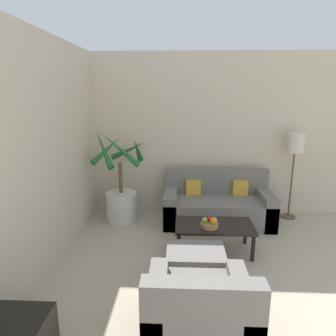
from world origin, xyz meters
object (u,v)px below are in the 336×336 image
(sofa_loveseat, at_px, (217,205))
(orange_fruit, at_px, (214,221))
(ottoman, at_px, (195,265))
(armchair, at_px, (199,315))
(coffee_table, at_px, (214,228))
(floor_lamp, at_px, (295,149))
(potted_palm, at_px, (121,194))
(apple_green, at_px, (205,220))
(apple_red, at_px, (209,218))
(fruit_bowl, at_px, (209,225))

(sofa_loveseat, relative_size, orange_fruit, 18.78)
(ottoman, bearing_deg, armchair, -90.57)
(armchair, bearing_deg, coffee_table, 79.57)
(orange_fruit, bearing_deg, ottoman, -114.69)
(floor_lamp, relative_size, armchair, 1.64)
(potted_palm, distance_m, coffee_table, 1.69)
(armchair, bearing_deg, apple_green, 84.33)
(coffee_table, bearing_deg, orange_fruit, -102.84)
(apple_red, bearing_deg, apple_green, -136.09)
(coffee_table, xyz_separation_m, ottoman, (-0.27, -0.64, -0.15))
(fruit_bowl, height_order, apple_green, apple_green)
(orange_fruit, height_order, armchair, armchair)
(sofa_loveseat, bearing_deg, ottoman, -104.61)
(potted_palm, xyz_separation_m, armchair, (1.13, -2.44, -0.20))
(fruit_bowl, xyz_separation_m, apple_red, (-0.00, 0.06, 0.06))
(sofa_loveseat, relative_size, apple_green, 22.89)
(coffee_table, relative_size, apple_green, 13.53)
(floor_lamp, distance_m, ottoman, 2.65)
(apple_green, bearing_deg, floor_lamp, 39.85)
(sofa_loveseat, relative_size, ottoman, 2.66)
(apple_red, relative_size, orange_fruit, 0.77)
(fruit_bowl, height_order, apple_red, apple_red)
(armchair, bearing_deg, floor_lamp, 58.45)
(potted_palm, bearing_deg, apple_green, -38.55)
(floor_lamp, bearing_deg, apple_green, -140.15)
(floor_lamp, xyz_separation_m, apple_green, (-1.51, -1.26, -0.70))
(potted_palm, xyz_separation_m, sofa_loveseat, (1.55, 0.03, -0.18))
(orange_fruit, distance_m, ottoman, 0.66)
(potted_palm, relative_size, fruit_bowl, 6.56)
(apple_red, bearing_deg, ottoman, -107.31)
(orange_fruit, xyz_separation_m, armchair, (-0.25, -1.40, -0.22))
(apple_red, bearing_deg, coffee_table, 15.14)
(floor_lamp, xyz_separation_m, apple_red, (-1.45, -1.20, -0.70))
(sofa_loveseat, xyz_separation_m, ottoman, (-0.42, -1.60, -0.09))
(sofa_loveseat, bearing_deg, apple_red, -102.87)
(ottoman, bearing_deg, coffee_table, 67.22)
(fruit_bowl, distance_m, apple_red, 0.09)
(coffee_table, height_order, apple_green, apple_green)
(sofa_loveseat, distance_m, armchair, 2.51)
(coffee_table, height_order, orange_fruit, orange_fruit)
(sofa_loveseat, relative_size, apple_red, 24.28)
(sofa_loveseat, xyz_separation_m, orange_fruit, (-0.17, -1.07, 0.21))
(ottoman, bearing_deg, sofa_loveseat, 75.39)
(coffee_table, distance_m, fruit_bowl, 0.13)
(fruit_bowl, xyz_separation_m, armchair, (-0.21, -1.43, -0.15))
(fruit_bowl, bearing_deg, potted_palm, 142.79)
(potted_palm, height_order, fruit_bowl, potted_palm)
(potted_palm, bearing_deg, orange_fruit, -37.09)
(sofa_loveseat, bearing_deg, orange_fruit, -99.20)
(sofa_loveseat, height_order, armchair, sofa_loveseat)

